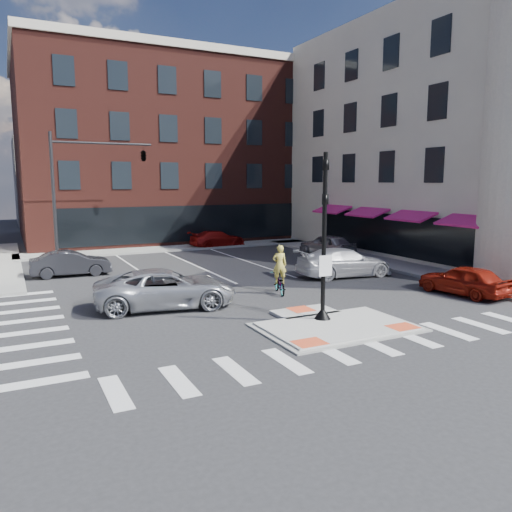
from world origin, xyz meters
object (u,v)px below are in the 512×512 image
bg_car_silver (327,245)px  cyclist (279,277)px  red_sedan (464,280)px  bg_car_dark (71,263)px  bg_car_red (218,239)px  silver_suv (166,288)px  white_pickup (344,262)px

bg_car_silver → cyclist: size_ratio=1.98×
red_sedan → cyclist: (-7.31, 3.95, 0.07)m
bg_car_dark → bg_car_silver: (16.66, -0.07, 0.07)m
bg_car_red → cyclist: (-3.61, -16.33, 0.11)m
silver_suv → white_pickup: bearing=-68.2°
red_sedan → bg_car_red: (-3.70, 20.28, -0.04)m
red_sedan → bg_car_dark: 19.93m
silver_suv → red_sedan: bearing=-96.7°
red_sedan → cyclist: 8.31m
bg_car_red → white_pickup: bearing=-178.6°
bg_car_silver → white_pickup: bearing=55.1°
bg_car_red → cyclist: cyclist is taller
bg_car_dark → bg_car_silver: 16.66m
bg_car_silver → cyclist: cyclist is taller
red_sedan → white_pickup: white_pickup is taller
bg_car_dark → bg_car_silver: bg_car_silver is taller
red_sedan → bg_car_dark: same height
white_pickup → bg_car_silver: (3.50, 6.68, -0.01)m
red_sedan → cyclist: bearing=-36.2°
red_sedan → bg_car_red: bearing=-87.5°
bg_car_dark → bg_car_silver: bearing=-87.9°
silver_suv → bg_car_dark: 9.35m
red_sedan → bg_car_red: size_ratio=0.91×
silver_suv → bg_car_dark: bearing=26.5°
bg_car_silver → bg_car_red: size_ratio=1.00×
bg_car_red → cyclist: 16.73m
white_pickup → bg_car_silver: bearing=-21.6°
red_sedan → bg_car_silver: (1.33, 12.68, 0.07)m
bg_car_red → cyclist: size_ratio=1.98×
white_pickup → bg_car_red: white_pickup is taller
white_pickup → bg_car_red: bearing=12.2°
bg_car_dark → bg_car_silver: size_ratio=0.94×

